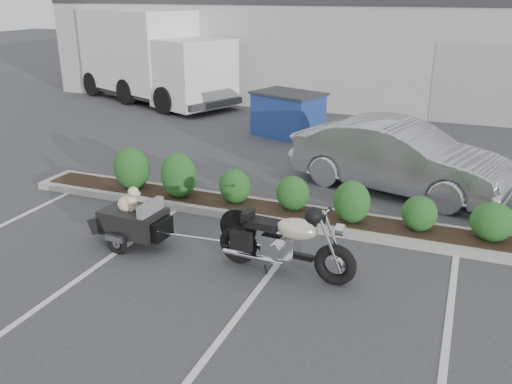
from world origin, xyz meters
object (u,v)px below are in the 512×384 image
at_px(sedan, 398,157).
at_px(dumpster, 288,114).
at_px(motorcycle, 284,243).
at_px(pet_trailer, 133,220).
at_px(delivery_truck, 153,58).

distance_m(sedan, dumpster, 5.31).
xyz_separation_m(motorcycle, pet_trailer, (-2.78, 0.02, -0.07)).
bearing_deg(motorcycle, dumpster, 112.00).
xyz_separation_m(sedan, delivery_truck, (-10.58, 7.07, 0.91)).
distance_m(sedan, delivery_truck, 12.75).
distance_m(motorcycle, pet_trailer, 2.78).
relative_size(motorcycle, delivery_truck, 0.29).
height_order(motorcycle, pet_trailer, motorcycle).
bearing_deg(motorcycle, sedan, 80.31).
bearing_deg(pet_trailer, motorcycle, 3.26).
height_order(sedan, dumpster, sedan).
relative_size(motorcycle, pet_trailer, 1.25).
relative_size(motorcycle, sedan, 0.49).
bearing_deg(delivery_truck, dumpster, -3.02).
xyz_separation_m(motorcycle, sedan, (1.08, 4.52, 0.25)).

